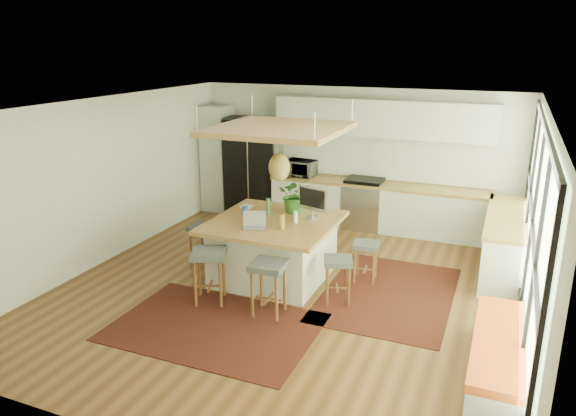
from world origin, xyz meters
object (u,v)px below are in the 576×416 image
at_px(laptop, 254,221).
at_px(island_plant, 295,199).
at_px(island, 274,249).
at_px(stool_near_right, 269,290).
at_px(stool_left_side, 205,247).
at_px(fridge, 250,171).
at_px(stool_near_left, 210,279).
at_px(microwave, 301,166).
at_px(monitor, 313,202).
at_px(stool_right_front, 338,278).
at_px(stool_right_back, 366,260).

bearing_deg(laptop, island_plant, 56.17).
xyz_separation_m(island, stool_near_right, (0.43, -1.14, -0.11)).
distance_m(stool_near_right, stool_left_side, 1.93).
bearing_deg(laptop, fridge, 98.45).
bearing_deg(stool_near_left, stool_left_side, 123.74).
bearing_deg(microwave, monitor, -60.80).
distance_m(stool_near_right, monitor, 1.72).
xyz_separation_m(laptop, island_plant, (0.26, 0.97, 0.11)).
height_order(microwave, island_plant, island_plant).
xyz_separation_m(stool_near_left, stool_near_right, (0.92, -0.02, 0.00)).
distance_m(stool_left_side, microwave, 3.08).
distance_m(island, stool_right_front, 1.25).
distance_m(stool_right_front, laptop, 1.46).
xyz_separation_m(laptop, monitor, (0.61, 0.81, 0.14)).
distance_m(stool_right_front, monitor, 1.33).
bearing_deg(fridge, stool_near_right, -81.45).
bearing_deg(island, stool_near_right, -69.34).
relative_size(island, stool_right_back, 2.93).
distance_m(stool_left_side, monitor, 1.93).
xyz_separation_m(stool_near_right, laptop, (-0.55, 0.69, 0.70)).
bearing_deg(stool_near_right, island_plant, 99.80).
relative_size(stool_left_side, microwave, 1.23).
distance_m(stool_near_right, island_plant, 1.86).
distance_m(island, stool_left_side, 1.19).
distance_m(laptop, monitor, 1.02).
bearing_deg(island, stool_right_front, -19.95).
bearing_deg(monitor, stool_left_side, -147.89).
bearing_deg(microwave, stool_near_right, -70.37).
distance_m(island, monitor, 0.95).
xyz_separation_m(island, island_plant, (0.14, 0.52, 0.69)).
distance_m(stool_near_left, stool_right_front, 1.80).
xyz_separation_m(stool_near_right, stool_left_side, (-1.61, 1.06, 0.00)).
relative_size(fridge, microwave, 3.52).
xyz_separation_m(stool_right_front, stool_right_back, (0.19, 0.81, 0.00)).
height_order(stool_right_front, microwave, microwave).
relative_size(stool_near_right, island_plant, 1.30).
bearing_deg(stool_left_side, stool_near_left, -56.26).
height_order(island, laptop, laptop).
height_order(laptop, monitor, monitor).
xyz_separation_m(stool_right_back, stool_left_side, (-2.54, -0.46, 0.00)).
relative_size(stool_near_right, stool_left_side, 1.05).
height_order(fridge, stool_right_back, fridge).
relative_size(stool_near_left, laptop, 2.17).
height_order(stool_right_back, laptop, laptop).
bearing_deg(stool_near_right, stool_right_front, 44.11).
bearing_deg(island, microwave, 103.11).
distance_m(stool_right_back, monitor, 1.20).
bearing_deg(stool_near_left, stool_near_right, -1.40).
relative_size(microwave, island_plant, 1.00).
height_order(stool_right_back, monitor, monitor).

